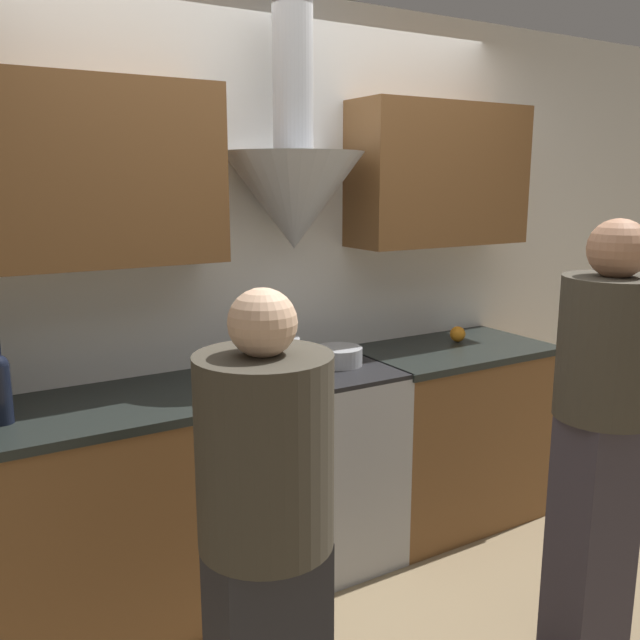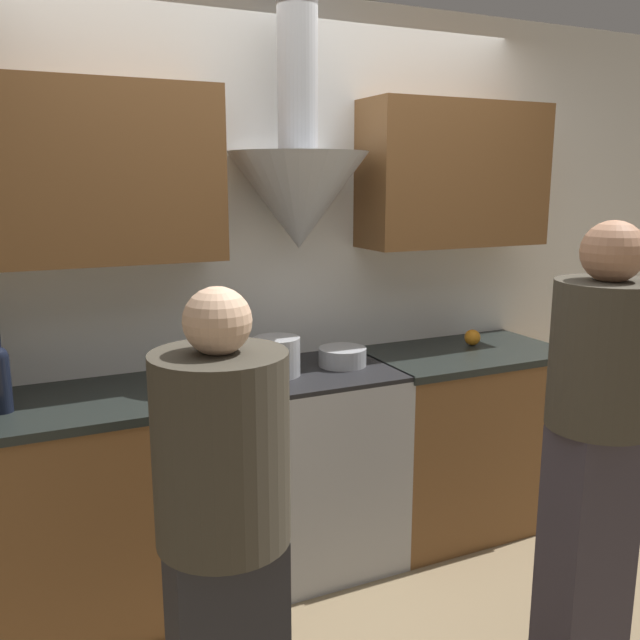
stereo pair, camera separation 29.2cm
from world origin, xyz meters
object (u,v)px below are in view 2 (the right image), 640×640
person_foreground_left (224,533)px  person_foreground_right (597,436)px  wine_bottle_4 (0,375)px  orange_fruit (472,337)px  stock_pot (277,356)px  mixing_bowl (342,357)px  stove_range (311,465)px

person_foreground_left → person_foreground_right: bearing=-2.8°
wine_bottle_4 → orange_fruit: (2.22, 0.10, -0.10)m
wine_bottle_4 → orange_fruit: 2.22m
stock_pot → mixing_bowl: stock_pot is taller
mixing_bowl → orange_fruit: 0.79m
stove_range → mixing_bowl: bearing=2.9°
stove_range → wine_bottle_4: size_ratio=2.59×
wine_bottle_4 → stock_pot: (1.10, 0.02, -0.06)m
mixing_bowl → person_foreground_right: size_ratio=0.13×
stove_range → person_foreground_right: 1.32m
stove_range → person_foreground_left: person_foreground_left is taller
person_foreground_right → stock_pot: bearing=125.1°
person_foreground_left → stock_pot: bearing=61.1°
orange_fruit → person_foreground_right: size_ratio=0.05×
stock_pot → person_foreground_left: 1.18m
stove_range → orange_fruit: (0.95, 0.07, 0.50)m
stove_range → stock_pot: size_ratio=4.59×
orange_fruit → stove_range: bearing=-175.9°
mixing_bowl → person_foreground_left: person_foreground_left is taller
mixing_bowl → person_foreground_right: 1.18m
stove_range → wine_bottle_4: wine_bottle_4 is taller
person_foreground_left → mixing_bowl: bearing=49.2°
stove_range → mixing_bowl: (0.17, 0.01, 0.50)m
wine_bottle_4 → stove_range: bearing=1.4°
stove_range → orange_fruit: orange_fruit is taller
stock_pot → person_foreground_right: (0.76, -1.08, -0.11)m
mixing_bowl → person_foreground_right: person_foreground_right is taller
mixing_bowl → person_foreground_left: (-0.89, -1.04, -0.15)m
stove_range → person_foreground_left: (-0.73, -1.03, 0.35)m
stock_pot → mixing_bowl: size_ratio=0.92×
wine_bottle_4 → person_foreground_right: bearing=-29.8°
stock_pot → orange_fruit: stock_pot is taller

